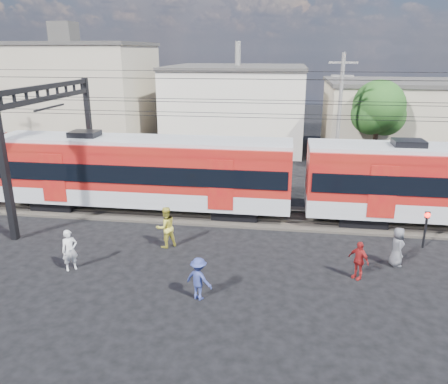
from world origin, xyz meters
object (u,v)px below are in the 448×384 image
Objects in this scene: pedestrian_a at (70,250)px; crossing_signal at (426,223)px; pedestrian_c at (199,279)px; commuter_train at (147,170)px.

crossing_signal is (14.99, 4.28, 0.36)m from pedestrian_a.
commuter_train is at bearing -39.23° from pedestrian_c.
commuter_train reaches higher than crossing_signal.
commuter_train reaches higher than pedestrian_a.
pedestrian_a is at bearing -164.06° from crossing_signal.
commuter_train is 9.71m from pedestrian_c.
commuter_train is 14.18m from crossing_signal.
crossing_signal reaches higher than pedestrian_a.
commuter_train is at bearing 39.47° from pedestrian_a.
commuter_train is 28.98× the size of pedestrian_a.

